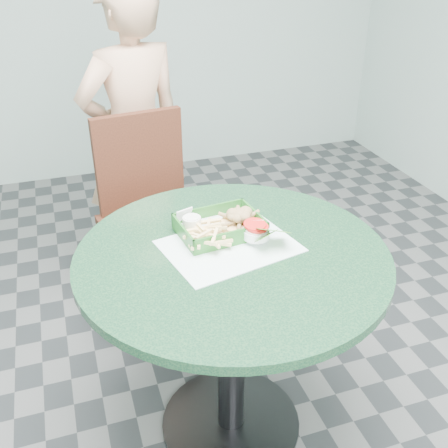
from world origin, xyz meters
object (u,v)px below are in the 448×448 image
object	(u,v)px
diner_person	(135,142)
sauce_ramekin	(192,225)
cafe_table	(232,301)
food_basket	(220,234)
crab_sandwich	(240,225)
dining_chair	(147,205)

from	to	relation	value
diner_person	sauce_ramekin	bearing A→B (deg)	72.95
cafe_table	food_basket	bearing A→B (deg)	91.45
food_basket	sauce_ramekin	bearing A→B (deg)	161.28
diner_person	crab_sandwich	size ratio (longest dim) A/B	11.60
dining_chair	diner_person	world-z (taller)	diner_person
diner_person	food_basket	xyz separation A→B (m)	(0.10, -1.00, 0.04)
dining_chair	food_basket	world-z (taller)	dining_chair
sauce_ramekin	crab_sandwich	bearing A→B (deg)	-18.12
cafe_table	diner_person	bearing A→B (deg)	95.34
crab_sandwich	cafe_table	bearing A→B (deg)	-121.05
food_basket	cafe_table	bearing A→B (deg)	-88.55
dining_chair	sauce_ramekin	distance (m)	0.75
dining_chair	diner_person	xyz separation A→B (m)	(0.01, 0.28, 0.20)
food_basket	sauce_ramekin	size ratio (longest dim) A/B	4.39
dining_chair	diner_person	bearing A→B (deg)	79.00
cafe_table	dining_chair	size ratio (longest dim) A/B	1.03
food_basket	sauce_ramekin	distance (m)	0.09
dining_chair	diner_person	distance (m)	0.34
dining_chair	cafe_table	bearing A→B (deg)	-90.38
crab_sandwich	dining_chair	bearing A→B (deg)	103.28
cafe_table	sauce_ramekin	size ratio (longest dim) A/B	16.33
cafe_table	dining_chair	distance (m)	0.85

